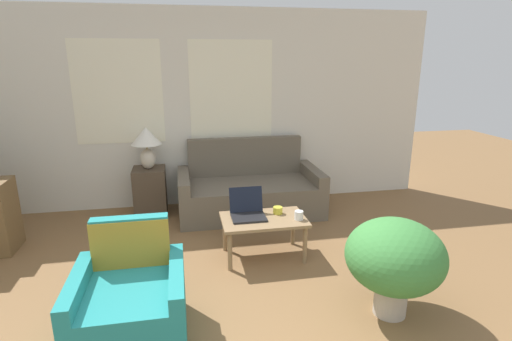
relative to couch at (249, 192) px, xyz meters
name	(u,v)px	position (x,y,z in m)	size (l,w,h in m)	color
wall_back	(184,110)	(-0.80, 0.47, 1.04)	(6.78, 0.06, 2.60)	silver
couch	(249,192)	(0.00, 0.00, 0.00)	(1.83, 0.91, 0.93)	#665B4C
armchair	(131,305)	(-1.26, -2.30, -0.01)	(0.77, 0.77, 0.83)	teal
side_table	(150,191)	(-1.28, 0.16, 0.04)	(0.40, 0.40, 0.61)	#4C3D2D
table_lamp	(146,141)	(-1.28, 0.16, 0.69)	(0.38, 0.38, 0.53)	beige
coffee_table	(264,223)	(-0.07, -1.28, 0.10)	(0.84, 0.53, 0.42)	#8E704C
laptop	(248,211)	(-0.22, -1.20, 0.21)	(0.34, 0.33, 0.27)	black
cup_navy	(299,215)	(0.26, -1.38, 0.20)	(0.09, 0.09, 0.09)	white
cup_yellow	(278,210)	(0.09, -1.19, 0.19)	(0.10, 0.10, 0.07)	gold
potted_plant	(395,258)	(0.72, -2.40, 0.22)	(0.76, 0.76, 0.79)	#BCB2A3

